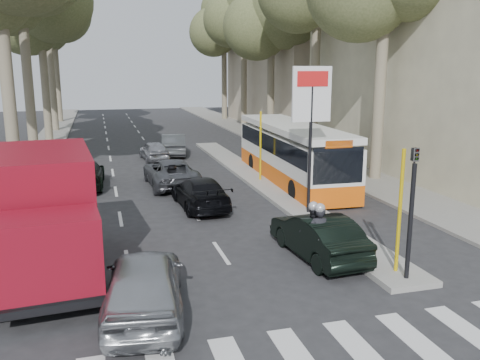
# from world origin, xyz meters

# --- Properties ---
(ground) EXTENTS (120.00, 120.00, 0.00)m
(ground) POSITION_xyz_m (0.00, 0.00, 0.00)
(ground) COLOR #28282B
(ground) RESTS_ON ground
(sidewalk_right) EXTENTS (3.20, 70.00, 0.12)m
(sidewalk_right) POSITION_xyz_m (8.60, 25.00, 0.06)
(sidewalk_right) COLOR gray
(sidewalk_right) RESTS_ON ground
(median_left) EXTENTS (2.40, 64.00, 0.12)m
(median_left) POSITION_xyz_m (-8.00, 28.00, 0.06)
(median_left) COLOR gray
(median_left) RESTS_ON ground
(traffic_island) EXTENTS (1.50, 26.00, 0.16)m
(traffic_island) POSITION_xyz_m (3.25, 11.00, 0.08)
(traffic_island) COLOR gray
(traffic_island) RESTS_ON ground
(building_near) EXTENTS (11.00, 18.00, 18.00)m
(building_near) POSITION_xyz_m (15.50, 12.00, 9.00)
(building_near) COLOR beige
(building_near) RESTS_ON ground
(building_far) EXTENTS (11.00, 20.00, 16.00)m
(building_far) POSITION_xyz_m (15.50, 34.00, 8.00)
(building_far) COLOR #B7A88E
(building_far) RESTS_ON ground
(billboard) EXTENTS (1.50, 12.10, 5.60)m
(billboard) POSITION_xyz_m (3.25, 5.00, 3.70)
(billboard) COLOR yellow
(billboard) RESTS_ON ground
(traffic_light_island) EXTENTS (0.16, 0.41, 3.60)m
(traffic_light_island) POSITION_xyz_m (3.25, -1.50, 2.49)
(traffic_light_island) COLOR black
(traffic_light_island) RESTS_ON ground
(tree_l_c) EXTENTS (7.40, 7.20, 13.71)m
(tree_l_c) POSITION_xyz_m (-7.77, 28.11, 10.04)
(tree_l_c) COLOR #6B604C
(tree_l_c) RESTS_ON ground
(tree_l_e) EXTENTS (7.40, 7.20, 14.49)m
(tree_l_e) POSITION_xyz_m (-7.97, 44.11, 10.73)
(tree_l_e) COLOR #6B604C
(tree_l_e) RESTS_ON ground
(tree_r_c) EXTENTS (7.40, 7.20, 13.32)m
(tree_r_c) POSITION_xyz_m (9.03, 26.11, 9.69)
(tree_r_c) COLOR #6B604C
(tree_r_c) RESTS_ON ground
(tree_r_d) EXTENTS (7.40, 7.20, 14.88)m
(tree_r_d) POSITION_xyz_m (9.13, 34.11, 11.07)
(tree_r_d) COLOR #6B604C
(tree_r_d) RESTS_ON ground
(tree_r_e) EXTENTS (7.40, 7.20, 14.10)m
(tree_r_e) POSITION_xyz_m (9.23, 42.11, 10.38)
(tree_r_e) COLOR #6B604C
(tree_r_e) RESTS_ON ground
(silver_hatchback) EXTENTS (2.30, 4.54, 1.48)m
(silver_hatchback) POSITION_xyz_m (-3.50, -1.36, 0.74)
(silver_hatchback) COLOR #A2A5AA
(silver_hatchback) RESTS_ON ground
(dark_hatchback) EXTENTS (1.71, 4.12, 1.32)m
(dark_hatchback) POSITION_xyz_m (1.80, 0.90, 0.66)
(dark_hatchback) COLOR black
(dark_hatchback) RESTS_ON ground
(queue_car_a) EXTENTS (2.35, 4.79, 1.31)m
(queue_car_a) POSITION_xyz_m (-1.10, 11.43, 0.65)
(queue_car_a) COLOR #4D4F55
(queue_car_a) RESTS_ON ground
(queue_car_b) EXTENTS (1.95, 4.36, 1.24)m
(queue_car_b) POSITION_xyz_m (-0.50, 7.27, 0.62)
(queue_car_b) COLOR black
(queue_car_b) RESTS_ON ground
(queue_car_c) EXTENTS (1.71, 3.61, 1.19)m
(queue_car_c) POSITION_xyz_m (-1.10, 18.67, 0.60)
(queue_car_c) COLOR #96989E
(queue_car_c) RESTS_ON ground
(queue_car_d) EXTENTS (2.02, 4.36, 1.38)m
(queue_car_d) POSITION_xyz_m (0.31, 20.21, 0.69)
(queue_car_d) COLOR #4F5357
(queue_car_d) RESTS_ON ground
(queue_car_e) EXTENTS (2.01, 4.58, 1.31)m
(queue_car_e) POSITION_xyz_m (-5.10, 12.19, 0.66)
(queue_car_e) COLOR black
(queue_car_e) RESTS_ON ground
(red_truck) EXTENTS (2.86, 6.45, 3.35)m
(red_truck) POSITION_xyz_m (-5.76, 1.59, 1.77)
(red_truck) COLOR black
(red_truck) RESTS_ON ground
(city_bus) EXTENTS (2.78, 11.05, 2.89)m
(city_bus) POSITION_xyz_m (4.80, 10.81, 1.52)
(city_bus) COLOR #E95B0C
(city_bus) RESTS_ON ground
(motorcycle) EXTENTS (0.79, 2.20, 1.87)m
(motorcycle) POSITION_xyz_m (1.50, 0.41, 0.85)
(motorcycle) COLOR black
(motorcycle) RESTS_ON ground
(pedestrian_near) EXTENTS (0.65, 1.14, 1.86)m
(pedestrian_near) POSITION_xyz_m (8.22, 11.36, 1.05)
(pedestrian_near) COLOR #4A3753
(pedestrian_near) RESTS_ON sidewalk_right
(pedestrian_far) EXTENTS (1.19, 1.11, 1.75)m
(pedestrian_far) POSITION_xyz_m (8.59, 13.41, 1.00)
(pedestrian_far) COLOR #716455
(pedestrian_far) RESTS_ON sidewalk_right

